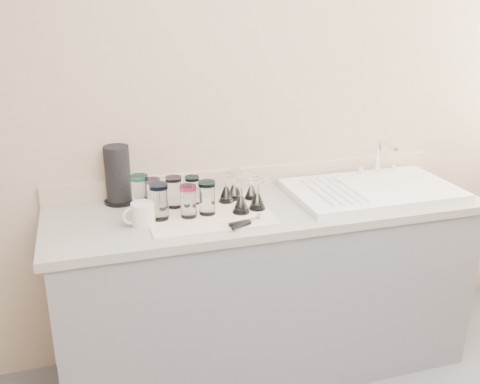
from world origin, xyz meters
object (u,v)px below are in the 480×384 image
object	(u,v)px
tumbler_cyan	(174,192)
tumbler_blue	(188,201)
goblet_back_left	(226,192)
goblet_front_left	(241,202)
goblet_extra	(234,189)
sink_unit	(372,189)
goblet_front_right	(257,199)
tumbler_purple	(192,190)
tumbler_teal	(153,193)
can_opener	(246,223)
tumbler_magenta	(159,201)
goblet_back_right	(251,190)
paper_towel_roll	(118,175)
tumbler_extra	(140,192)
tumbler_lavender	(207,197)
white_mug	(142,214)

from	to	relation	value
tumbler_cyan	tumbler_blue	xyz separation A→B (m)	(0.04, -0.14, -0.00)
goblet_back_left	goblet_front_left	size ratio (longest dim) A/B	0.97
tumbler_blue	goblet_extra	distance (m)	0.30
sink_unit	goblet_front_right	xyz separation A→B (m)	(-0.62, -0.05, 0.04)
tumbler_purple	goblet_back_left	bearing A→B (deg)	-6.61
tumbler_blue	goblet_front_right	size ratio (longest dim) A/B	1.04
tumbler_cyan	sink_unit	bearing A→B (deg)	-4.91
tumbler_teal	goblet_extra	size ratio (longest dim) A/B	1.00
can_opener	tumbler_purple	bearing A→B (deg)	118.35
tumbler_magenta	goblet_back_left	xyz separation A→B (m)	(0.33, 0.12, -0.04)
can_opener	tumbler_blue	bearing A→B (deg)	143.64
tumbler_blue	goblet_back_right	world-z (taller)	tumbler_blue
goblet_front_right	tumbler_purple	bearing A→B (deg)	151.17
goblet_back_right	goblet_front_left	size ratio (longest dim) A/B	0.86
goblet_extra	paper_towel_roll	world-z (taller)	paper_towel_roll
can_opener	paper_towel_roll	distance (m)	0.67
tumbler_cyan	tumbler_extra	bearing A→B (deg)	170.54
goblet_front_right	goblet_back_left	bearing A→B (deg)	130.65
tumbler_cyan	tumbler_blue	size ratio (longest dim) A/B	1.00
tumbler_extra	goblet_extra	bearing A→B (deg)	-0.61
goblet_front_left	tumbler_lavender	bearing A→B (deg)	168.51
can_opener	tumbler_lavender	bearing A→B (deg)	127.22
goblet_front_right	paper_towel_roll	world-z (taller)	paper_towel_roll
sink_unit	tumbler_extra	xyz separation A→B (m)	(-1.14, 0.11, 0.07)
tumbler_blue	goblet_front_left	distance (m)	0.24
tumbler_teal	goblet_front_left	xyz separation A→B (m)	(0.37, -0.17, -0.02)
tumbler_lavender	goblet_back_right	world-z (taller)	tumbler_lavender
tumbler_teal	goblet_front_left	bearing A→B (deg)	-25.14
tumbler_magenta	goblet_extra	xyz separation A→B (m)	(0.38, 0.14, -0.03)
tumbler_teal	tumbler_blue	distance (m)	0.20
tumbler_blue	tumbler_cyan	bearing A→B (deg)	106.68
goblet_back_right	tumbler_blue	bearing A→B (deg)	-158.03
tumbler_magenta	goblet_front_left	world-z (taller)	tumbler_magenta
tumbler_lavender	goblet_back_left	xyz separation A→B (m)	(0.12, 0.12, -0.03)
goblet_back_left	goblet_extra	world-z (taller)	goblet_extra
sink_unit	white_mug	bearing A→B (deg)	-176.51
tumbler_lavender	paper_towel_roll	bearing A→B (deg)	142.76
tumbler_cyan	white_mug	distance (m)	0.23
tumbler_cyan	goblet_back_right	size ratio (longest dim) A/B	1.20
tumbler_blue	tumbler_extra	size ratio (longest dim) A/B	0.91
tumbler_purple	goblet_back_left	world-z (taller)	goblet_back_left
goblet_back_right	goblet_front_left	world-z (taller)	goblet_front_left
tumbler_cyan	goblet_back_left	world-z (taller)	tumbler_cyan
tumbler_teal	tumbler_cyan	bearing A→B (deg)	-11.41
goblet_front_left	goblet_extra	distance (m)	0.18
tumbler_teal	goblet_back_right	size ratio (longest dim) A/B	1.14
tumbler_blue	tumbler_lavender	xyz separation A→B (m)	(0.09, 0.01, 0.00)
goblet_front_left	goblet_front_right	size ratio (longest dim) A/B	1.01
tumbler_extra	goblet_back_right	world-z (taller)	tumbler_extra
tumbler_cyan	tumbler_magenta	bearing A→B (deg)	-124.97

